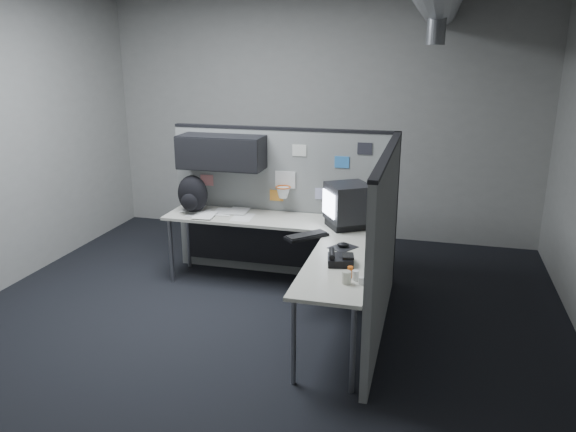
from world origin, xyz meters
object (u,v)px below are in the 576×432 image
(keyboard, at_px, (307,236))
(backpack, at_px, (192,195))
(desk, at_px, (290,240))
(monitor, at_px, (348,205))
(phone, at_px, (340,259))

(keyboard, xyz_separation_m, backpack, (-1.36, 0.50, 0.18))
(desk, distance_m, backpack, 1.21)
(monitor, relative_size, backpack, 1.30)
(phone, bearing_deg, desk, 126.64)
(monitor, bearing_deg, keyboard, -114.38)
(keyboard, relative_size, backpack, 1.00)
(desk, xyz_separation_m, backpack, (-1.14, 0.27, 0.31))
(monitor, bearing_deg, backpack, -170.17)
(monitor, bearing_deg, desk, -148.48)
(phone, bearing_deg, monitor, 93.93)
(monitor, relative_size, keyboard, 1.30)
(desk, bearing_deg, keyboard, -46.55)
(monitor, height_order, phone, monitor)
(desk, distance_m, monitor, 0.66)
(monitor, distance_m, keyboard, 0.56)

